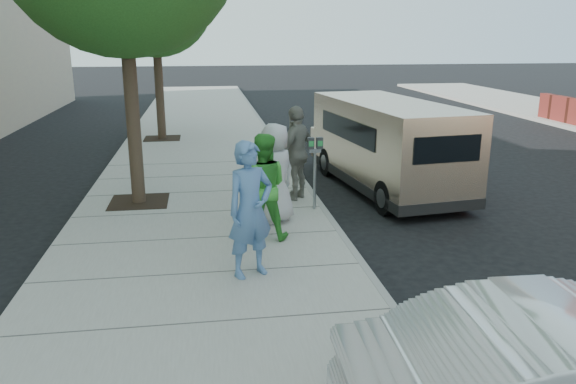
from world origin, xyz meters
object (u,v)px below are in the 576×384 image
at_px(parking_meter, 315,158).
at_px(person_green_shirt, 262,187).
at_px(person_officer, 250,210).
at_px(person_striped_polo, 297,153).
at_px(person_gray_shirt, 275,173).
at_px(van, 385,143).

bearing_deg(parking_meter, person_green_shirt, -128.93).
relative_size(person_officer, person_striped_polo, 1.00).
xyz_separation_m(person_green_shirt, person_gray_shirt, (0.33, 0.86, 0.01)).
relative_size(person_gray_shirt, person_striped_polo, 0.94).
bearing_deg(person_gray_shirt, parking_meter, -178.04).
bearing_deg(van, person_striped_polo, -163.09).
height_order(van, person_green_shirt, van).
xyz_separation_m(van, person_green_shirt, (-3.24, -3.34, -0.04)).
relative_size(parking_meter, person_striped_polo, 0.74).
relative_size(van, person_gray_shirt, 3.11).
xyz_separation_m(parking_meter, van, (2.04, 1.82, -0.11)).
xyz_separation_m(person_gray_shirt, person_striped_polo, (0.65, 1.46, 0.06)).
bearing_deg(person_officer, person_striped_polo, 45.17).
distance_m(parking_meter, person_green_shirt, 1.95).
bearing_deg(person_green_shirt, van, -126.29).
height_order(parking_meter, person_striped_polo, person_striped_polo).
distance_m(person_officer, person_green_shirt, 1.54).
relative_size(van, person_striped_polo, 2.91).
distance_m(van, person_officer, 6.02).
distance_m(van, person_gray_shirt, 3.83).
height_order(parking_meter, van, van).
height_order(parking_meter, person_gray_shirt, person_gray_shirt).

